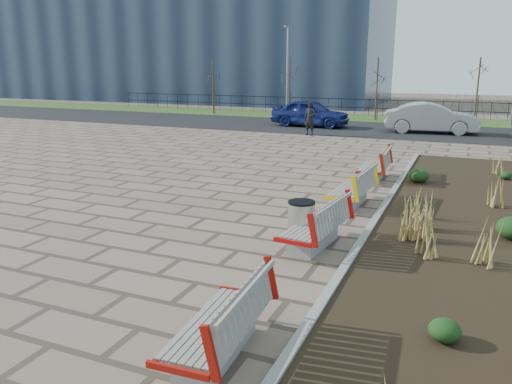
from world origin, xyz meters
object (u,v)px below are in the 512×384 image
at_px(car_blue, 310,113).
at_px(pedestrian, 310,118).
at_px(bench_b, 314,224).
at_px(car_silver, 431,118).
at_px(bench_d, 373,164).
at_px(lamp_west, 287,73).
at_px(bench_a, 216,320).
at_px(litter_bin, 301,223).
at_px(bench_c, 351,187).

bearing_deg(car_blue, pedestrian, -161.07).
xyz_separation_m(bench_b, car_silver, (0.84, 19.23, 0.32)).
xyz_separation_m(pedestrian, car_silver, (5.83, 3.34, -0.06)).
xyz_separation_m(bench_d, car_blue, (-6.06, 12.73, 0.31)).
relative_size(bench_b, car_silver, 0.43).
bearing_deg(lamp_west, car_silver, -23.47).
relative_size(bench_a, bench_b, 1.00).
bearing_deg(pedestrian, car_silver, 43.03).
bearing_deg(litter_bin, car_silver, 86.59).
xyz_separation_m(bench_b, litter_bin, (-0.30, 0.11, -0.05)).
bearing_deg(pedestrian, bench_b, -59.39).
bearing_deg(litter_bin, bench_b, -19.84).
bearing_deg(lamp_west, pedestrian, -62.21).
bearing_deg(car_silver, bench_b, 171.49).
height_order(bench_b, car_blue, car_blue).
distance_m(bench_c, bench_d, 3.31).
height_order(car_silver, lamp_west, lamp_west).
bearing_deg(car_silver, litter_bin, 170.57).
bearing_deg(bench_a, car_blue, 101.15).
distance_m(pedestrian, lamp_west, 8.87).
bearing_deg(litter_bin, bench_d, 87.38).
height_order(bench_d, lamp_west, lamp_west).
relative_size(bench_d, lamp_west, 0.35).
xyz_separation_m(bench_b, lamp_west, (-9.00, 23.50, 2.54)).
bearing_deg(bench_d, lamp_west, 116.21).
bearing_deg(car_silver, lamp_west, 60.51).
height_order(car_blue, lamp_west, lamp_west).
distance_m(bench_d, litter_bin, 6.61).
relative_size(bench_a, litter_bin, 2.35).
bearing_deg(lamp_west, bench_d, -61.80).
bearing_deg(bench_b, car_blue, 113.46).
relative_size(bench_a, car_blue, 0.45).
height_order(bench_a, bench_b, same).
relative_size(litter_bin, pedestrian, 0.51).
bearing_deg(bench_c, litter_bin, -91.54).
bearing_deg(pedestrian, bench_a, -62.96).
height_order(bench_b, pedestrian, pedestrian).
distance_m(bench_c, litter_bin, 3.30).
height_order(bench_a, pedestrian, pedestrian).
bearing_deg(lamp_west, litter_bin, -69.60).
bearing_deg(bench_a, pedestrian, 100.70).
xyz_separation_m(bench_c, bench_d, (0.00, 3.31, 0.00)).
bearing_deg(litter_bin, lamp_west, 110.40).
distance_m(bench_d, car_silver, 12.55).
height_order(bench_c, car_blue, car_blue).
bearing_deg(lamp_west, bench_a, -72.07).
distance_m(bench_b, pedestrian, 16.65).
distance_m(bench_d, car_blue, 14.10).
height_order(litter_bin, car_silver, car_silver).
bearing_deg(bench_c, lamp_west, 117.84).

